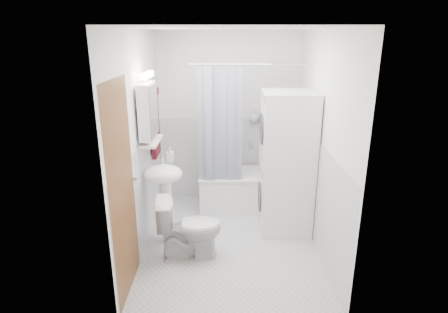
{
  "coord_description": "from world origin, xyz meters",
  "views": [
    {
      "loc": [
        -0.08,
        -3.95,
        2.34
      ],
      "look_at": [
        -0.07,
        0.15,
        1.0
      ],
      "focal_mm": 30.0,
      "sensor_mm": 36.0,
      "label": 1
    }
  ],
  "objects_px": {
    "bathtub": "(248,188)",
    "sink": "(164,186)",
    "toilet": "(189,228)",
    "washer_dryer": "(286,163)"
  },
  "relations": [
    {
      "from": "bathtub",
      "to": "toilet",
      "type": "xyz_separation_m",
      "value": [
        -0.72,
        -1.25,
        0.06
      ]
    },
    {
      "from": "washer_dryer",
      "to": "sink",
      "type": "bearing_deg",
      "value": -166.73
    },
    {
      "from": "bathtub",
      "to": "toilet",
      "type": "bearing_deg",
      "value": -119.7
    },
    {
      "from": "sink",
      "to": "toilet",
      "type": "relative_size",
      "value": 1.49
    },
    {
      "from": "washer_dryer",
      "to": "bathtub",
      "type": "bearing_deg",
      "value": 124.54
    },
    {
      "from": "sink",
      "to": "washer_dryer",
      "type": "xyz_separation_m",
      "value": [
        1.43,
        0.32,
        0.16
      ]
    },
    {
      "from": "bathtub",
      "to": "sink",
      "type": "bearing_deg",
      "value": -137.55
    },
    {
      "from": "sink",
      "to": "washer_dryer",
      "type": "distance_m",
      "value": 1.47
    },
    {
      "from": "sink",
      "to": "bathtub",
      "type": "bearing_deg",
      "value": 42.45
    },
    {
      "from": "bathtub",
      "to": "toilet",
      "type": "height_order",
      "value": "toilet"
    }
  ]
}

